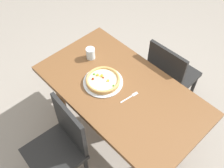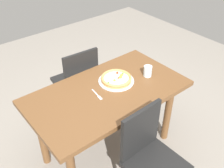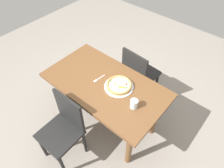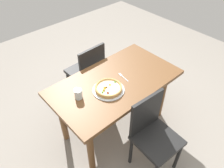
% 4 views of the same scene
% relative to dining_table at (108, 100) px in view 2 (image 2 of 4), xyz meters
% --- Properties ---
extents(ground_plane, '(6.00, 6.00, 0.00)m').
position_rel_dining_table_xyz_m(ground_plane, '(0.00, 0.00, -0.64)').
color(ground_plane, gray).
extents(dining_table, '(1.39, 0.77, 0.75)m').
position_rel_dining_table_xyz_m(dining_table, '(0.00, 0.00, 0.00)').
color(dining_table, brown).
rests_on(dining_table, ground).
extents(chair_near, '(0.43, 0.43, 0.89)m').
position_rel_dining_table_xyz_m(chair_near, '(-0.06, -0.60, -0.14)').
color(chair_near, black).
rests_on(chair_near, ground).
extents(chair_far, '(0.41, 0.41, 0.89)m').
position_rel_dining_table_xyz_m(chair_far, '(0.06, 0.60, -0.14)').
color(chair_far, black).
rests_on(chair_far, ground).
extents(plate, '(0.32, 0.32, 0.01)m').
position_rel_dining_table_xyz_m(plate, '(-0.15, -0.06, 0.11)').
color(plate, silver).
rests_on(plate, dining_table).
extents(pizza, '(0.28, 0.28, 0.05)m').
position_rel_dining_table_xyz_m(pizza, '(-0.15, -0.06, 0.14)').
color(pizza, tan).
rests_on(pizza, plate).
extents(fork, '(0.04, 0.17, 0.00)m').
position_rel_dining_table_xyz_m(fork, '(0.11, -0.00, 0.11)').
color(fork, silver).
rests_on(fork, dining_table).
extents(drinking_glass, '(0.08, 0.08, 0.10)m').
position_rel_dining_table_xyz_m(drinking_glass, '(-0.43, 0.05, 0.16)').
color(drinking_glass, silver).
rests_on(drinking_glass, dining_table).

